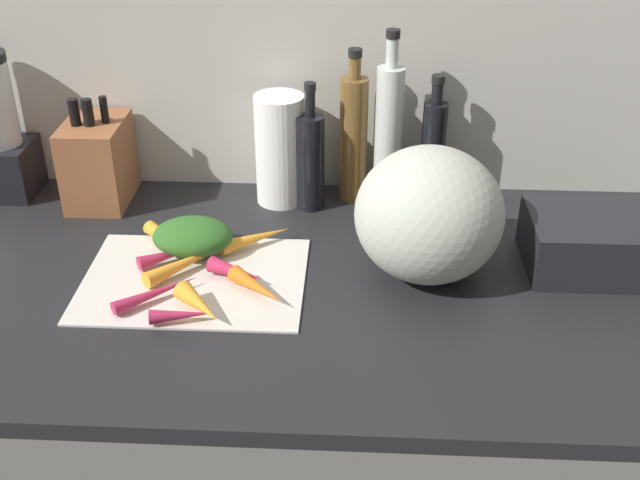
% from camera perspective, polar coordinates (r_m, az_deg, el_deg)
% --- Properties ---
extents(ground_plane, '(1.70, 0.80, 0.03)m').
position_cam_1_polar(ground_plane, '(1.45, -4.11, -2.98)').
color(ground_plane, black).
extents(wall_back, '(1.70, 0.03, 0.60)m').
position_cam_1_polar(wall_back, '(1.67, -2.97, 13.54)').
color(wall_back, '#BCB7AD').
rests_on(wall_back, ground_plane).
extents(cutting_board, '(0.40, 0.30, 0.01)m').
position_cam_1_polar(cutting_board, '(1.44, -9.03, -2.76)').
color(cutting_board, beige).
rests_on(cutting_board, ground_plane).
extents(carrot_0, '(0.11, 0.04, 0.03)m').
position_cam_1_polar(carrot_0, '(1.32, -9.89, -5.33)').
color(carrot_0, '#B2264C').
rests_on(carrot_0, cutting_board).
extents(carrot_1, '(0.14, 0.10, 0.03)m').
position_cam_1_polar(carrot_1, '(1.51, -4.62, 0.14)').
color(carrot_1, orange).
rests_on(carrot_1, cutting_board).
extents(carrot_2, '(0.14, 0.12, 0.02)m').
position_cam_1_polar(carrot_2, '(1.39, -11.64, -3.71)').
color(carrot_2, '#B2264C').
rests_on(carrot_2, cutting_board).
extents(carrot_3, '(0.10, 0.11, 0.04)m').
position_cam_1_polar(carrot_3, '(1.33, -8.66, -4.59)').
color(carrot_3, orange).
rests_on(carrot_3, cutting_board).
extents(carrot_4, '(0.14, 0.14, 0.03)m').
position_cam_1_polar(carrot_4, '(1.52, -10.40, -0.21)').
color(carrot_4, orange).
rests_on(carrot_4, cutting_board).
extents(carrot_5, '(0.14, 0.15, 0.03)m').
position_cam_1_polar(carrot_5, '(1.45, -9.49, -1.63)').
color(carrot_5, orange).
rests_on(carrot_5, cutting_board).
extents(carrot_6, '(0.11, 0.11, 0.03)m').
position_cam_1_polar(carrot_6, '(1.37, -4.38, -3.39)').
color(carrot_6, orange).
rests_on(carrot_6, cutting_board).
extents(carrot_7, '(0.11, 0.07, 0.03)m').
position_cam_1_polar(carrot_7, '(1.41, -6.03, -2.28)').
color(carrot_7, '#B2264C').
rests_on(carrot_7, cutting_board).
extents(carrot_8, '(0.11, 0.09, 0.03)m').
position_cam_1_polar(carrot_8, '(1.48, -10.90, -1.09)').
color(carrot_8, '#B2264C').
rests_on(carrot_8, cutting_board).
extents(carrot_greens_pile, '(0.15, 0.12, 0.06)m').
position_cam_1_polar(carrot_greens_pile, '(1.50, -9.13, 0.26)').
color(carrot_greens_pile, '#2D6023').
rests_on(carrot_greens_pile, cutting_board).
extents(winter_squash, '(0.26, 0.26, 0.24)m').
position_cam_1_polar(winter_squash, '(1.40, 7.82, 1.82)').
color(winter_squash, '#B2B7A8').
rests_on(winter_squash, ground_plane).
extents(knife_block, '(0.12, 0.17, 0.23)m').
position_cam_1_polar(knife_block, '(1.72, -15.64, 5.47)').
color(knife_block, brown).
rests_on(knife_block, ground_plane).
extents(paper_towel_roll, '(0.10, 0.10, 0.23)m').
position_cam_1_polar(paper_towel_roll, '(1.65, -2.88, 6.49)').
color(paper_towel_roll, white).
rests_on(paper_towel_roll, ground_plane).
extents(bottle_0, '(0.06, 0.06, 0.27)m').
position_cam_1_polar(bottle_0, '(1.62, -0.69, 5.78)').
color(bottle_0, black).
rests_on(bottle_0, ground_plane).
extents(bottle_1, '(0.06, 0.06, 0.32)m').
position_cam_1_polar(bottle_1, '(1.65, 2.41, 7.38)').
color(bottle_1, brown).
rests_on(bottle_1, ground_plane).
extents(bottle_2, '(0.06, 0.06, 0.37)m').
position_cam_1_polar(bottle_2, '(1.63, 4.94, 7.61)').
color(bottle_2, silver).
rests_on(bottle_2, ground_plane).
extents(bottle_3, '(0.05, 0.05, 0.27)m').
position_cam_1_polar(bottle_3, '(1.66, 8.11, 6.46)').
color(bottle_3, black).
rests_on(bottle_3, ground_plane).
extents(dish_rack, '(0.29, 0.19, 0.10)m').
position_cam_1_polar(dish_rack, '(1.53, 19.97, -0.16)').
color(dish_rack, black).
rests_on(dish_rack, ground_plane).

